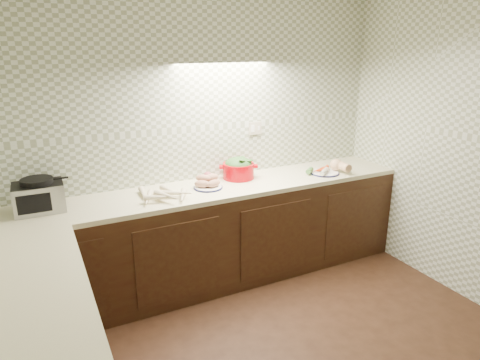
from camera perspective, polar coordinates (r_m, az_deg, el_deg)
name	(u,v)px	position (r m, az deg, el deg)	size (l,w,h in m)	color
room	(328,137)	(2.26, 11.66, 5.62)	(3.60, 3.60, 2.60)	black
counter	(171,301)	(3.00, -9.19, -15.63)	(3.60, 3.60, 0.90)	black
toaster_oven	(39,196)	(3.49, -25.25, -1.91)	(0.35, 0.28, 0.25)	black
parsnip_pile	(157,192)	(3.52, -11.00, -1.64)	(0.38, 0.37, 0.09)	beige
sweet_potato_plate	(208,183)	(3.68, -4.32, -0.41)	(0.26, 0.25, 0.12)	#11123F
onion_bowl	(209,179)	(3.80, -4.16, 0.15)	(0.14, 0.14, 0.11)	black
dutch_oven	(238,168)	(3.92, -0.21, 1.60)	(0.37, 0.37, 0.20)	#B2020B
veg_plate	(330,168)	(4.19, 11.89, 1.56)	(0.41, 0.28, 0.13)	#11123F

